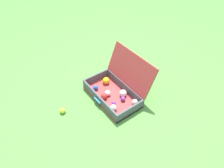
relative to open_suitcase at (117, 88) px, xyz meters
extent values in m
plane|color=#569342|center=(0.07, 0.01, -0.10)|extent=(16.00, 16.00, 0.00)
cube|color=#B23838|center=(0.00, -0.07, -0.09)|extent=(0.64, 0.36, 0.03)
cube|color=#4C5156|center=(-0.31, -0.07, -0.04)|extent=(0.02, 0.36, 0.12)
cube|color=#4C5156|center=(0.31, -0.07, -0.04)|extent=(0.02, 0.36, 0.12)
cube|color=#4C5156|center=(0.00, -0.23, -0.04)|extent=(0.60, 0.02, 0.12)
cube|color=#4C5156|center=(0.00, 0.10, -0.04)|extent=(0.60, 0.02, 0.12)
cube|color=#B23838|center=(0.00, 0.18, 0.18)|extent=(0.64, 0.15, 0.34)
cube|color=teal|center=(0.00, -0.26, -0.04)|extent=(0.11, 0.02, 0.02)
sphere|color=purple|center=(0.12, -0.13, -0.06)|extent=(0.04, 0.04, 0.04)
sphere|color=white|center=(0.07, 0.03, -0.04)|extent=(0.08, 0.08, 0.08)
sphere|color=white|center=(0.24, 0.05, -0.05)|extent=(0.06, 0.06, 0.06)
sphere|color=purple|center=(0.13, -0.01, -0.05)|extent=(0.05, 0.05, 0.05)
sphere|color=blue|center=(-0.19, -0.16, -0.05)|extent=(0.06, 0.06, 0.06)
sphere|color=yellow|center=(-0.21, 0.00, -0.04)|extent=(0.08, 0.08, 0.08)
sphere|color=red|center=(-0.02, -0.16, -0.04)|extent=(0.07, 0.07, 0.07)
sphere|color=white|center=(-0.03, -0.10, -0.05)|extent=(0.06, 0.06, 0.06)
sphere|color=white|center=(0.17, -0.18, -0.04)|extent=(0.07, 0.07, 0.07)
sphere|color=#CCDB38|center=(-0.13, -0.60, -0.07)|extent=(0.06, 0.06, 0.06)
camera|label=1|loc=(1.24, -0.98, 1.53)|focal=32.23mm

